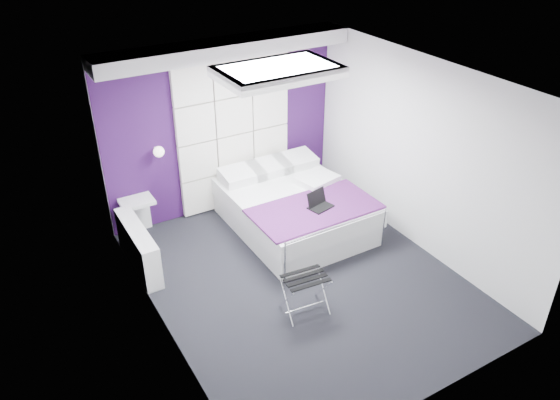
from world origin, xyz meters
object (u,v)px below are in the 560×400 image
(radiator, at_px, (138,247))
(laptop, at_px, (319,203))
(nightstand, at_px, (137,201))
(luggage_rack, at_px, (305,294))
(bed, at_px, (294,208))
(wall_lamp, at_px, (158,151))

(radiator, relative_size, laptop, 3.75)
(nightstand, height_order, luggage_rack, nightstand)
(luggage_rack, distance_m, laptop, 1.50)
(bed, relative_size, luggage_rack, 4.15)
(wall_lamp, distance_m, radiator, 1.35)
(radiator, relative_size, nightstand, 2.63)
(nightstand, xyz_separation_m, laptop, (2.08, -1.44, 0.09))
(bed, bearing_deg, nightstand, 155.27)
(laptop, bearing_deg, nightstand, 131.89)
(wall_lamp, bearing_deg, bed, -30.98)
(radiator, xyz_separation_m, nightstand, (0.24, 0.72, 0.26))
(bed, height_order, nightstand, bed)
(wall_lamp, bearing_deg, luggage_rack, -73.78)
(nightstand, distance_m, laptop, 2.53)
(luggage_rack, bearing_deg, bed, 67.96)
(nightstand, bearing_deg, radiator, -108.43)
(wall_lamp, relative_size, laptop, 0.47)
(radiator, bearing_deg, wall_lamp, 49.90)
(wall_lamp, height_order, nightstand, wall_lamp)
(wall_lamp, distance_m, laptop, 2.31)
(wall_lamp, xyz_separation_m, nightstand, (-0.40, -0.04, -0.66))
(luggage_rack, bearing_deg, radiator, 132.98)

